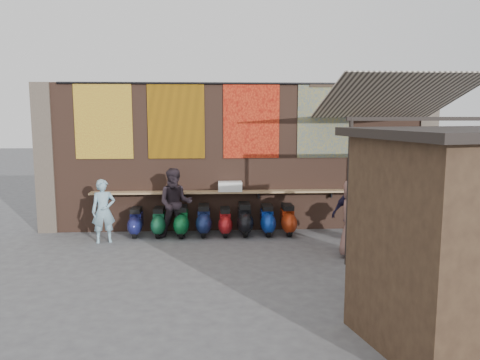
{
  "coord_description": "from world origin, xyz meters",
  "views": [
    {
      "loc": [
        -0.71,
        -10.07,
        3.17
      ],
      "look_at": [
        -0.08,
        1.2,
        1.58
      ],
      "focal_mm": 35.0,
      "sensor_mm": 36.0,
      "label": 1
    }
  ],
  "objects": [
    {
      "name": "shopper_navy",
      "position": [
        2.5,
        0.24,
        0.91
      ],
      "size": [
        1.08,
        0.5,
        1.81
      ],
      "primitive_type": "imported",
      "rotation": [
        0.0,
        0.0,
        3.19
      ],
      "color": "#1B1734",
      "rests_on": "ground"
    },
    {
      "name": "awning_ledger",
      "position": [
        3.5,
        2.49,
        3.95
      ],
      "size": [
        3.3,
        0.08,
        0.12
      ],
      "primitive_type": "cube",
      "color": "#33261C",
      "rests_on": "brick_wall"
    },
    {
      "name": "pier_left",
      "position": [
        -5.2,
        2.7,
        2.0
      ],
      "size": [
        0.5,
        0.5,
        4.0
      ],
      "primitive_type": "cube",
      "color": "#4C4238",
      "rests_on": "ground"
    },
    {
      "name": "diner_right",
      "position": [
        -1.7,
        1.75,
        0.91
      ],
      "size": [
        0.9,
        0.71,
        1.82
      ],
      "primitive_type": "imported",
      "rotation": [
        0.0,
        0.0,
        0.02
      ],
      "color": "#292027",
      "rests_on": "ground"
    },
    {
      "name": "stall_roof",
      "position": [
        2.78,
        -4.04,
        2.93
      ],
      "size": [
        3.42,
        2.92,
        0.12
      ],
      "primitive_type": "cube",
      "rotation": [
        0.0,
        0.0,
        0.24
      ],
      "color": "black",
      "rests_on": "market_stall"
    },
    {
      "name": "tapestry_multi",
      "position": [
        2.3,
        2.48,
        3.0
      ],
      "size": [
        1.5,
        0.02,
        2.0
      ],
      "primitive_type": "cube",
      "color": "navy",
      "rests_on": "brick_wall"
    },
    {
      "name": "stall_sign",
      "position": [
        2.54,
        -3.05,
        2.08
      ],
      "size": [
        1.18,
        0.32,
        0.5
      ],
      "primitive_type": "cube",
      "rotation": [
        0.0,
        0.0,
        0.24
      ],
      "color": "gold",
      "rests_on": "market_stall"
    },
    {
      "name": "awning_post_right",
      "position": [
        4.9,
        -0.6,
        1.55
      ],
      "size": [
        0.09,
        0.09,
        3.1
      ],
      "primitive_type": "cylinder",
      "color": "black",
      "rests_on": "ground"
    },
    {
      "name": "diner_left",
      "position": [
        -3.46,
        1.47,
        0.79
      ],
      "size": [
        0.66,
        0.52,
        1.59
      ],
      "primitive_type": "imported",
      "rotation": [
        0.0,
        0.0,
        0.26
      ],
      "color": "#80A8BA",
      "rests_on": "ground"
    },
    {
      "name": "stall_shelf",
      "position": [
        2.54,
        -3.05,
        1.05
      ],
      "size": [
        2.16,
        0.61,
        0.06
      ],
      "primitive_type": "cube",
      "rotation": [
        0.0,
        0.0,
        0.24
      ],
      "color": "#473321",
      "rests_on": "market_stall"
    },
    {
      "name": "scooter_stool_5",
      "position": [
        0.09,
        2.01,
        0.42
      ],
      "size": [
        0.4,
        0.88,
        0.84
      ],
      "primitive_type": null,
      "color": "black",
      "rests_on": "ground"
    },
    {
      "name": "scooter_stool_6",
      "position": [
        0.7,
        1.99,
        0.39
      ],
      "size": [
        0.37,
        0.82,
        0.78
      ],
      "primitive_type": null,
      "color": "#0D3198",
      "rests_on": "ground"
    },
    {
      "name": "market_stall",
      "position": [
        2.78,
        -4.04,
        1.43
      ],
      "size": [
        3.04,
        2.55,
        2.87
      ],
      "primitive_type": "cube",
      "rotation": [
        0.0,
        0.0,
        0.24
      ],
      "color": "black",
      "rests_on": "ground"
    },
    {
      "name": "hang_rail",
      "position": [
        0.0,
        2.47,
        3.98
      ],
      "size": [
        9.5,
        0.06,
        0.06
      ],
      "primitive_type": "cylinder",
      "rotation": [
        0.0,
        1.57,
        0.0
      ],
      "color": "black",
      "rests_on": "brick_wall"
    },
    {
      "name": "ground",
      "position": [
        0.0,
        0.0,
        0.0
      ],
      "size": [
        70.0,
        70.0,
        0.0
      ],
      "primitive_type": "plane",
      "color": "#474749",
      "rests_on": "ground"
    },
    {
      "name": "scooter_stool_0",
      "position": [
        -2.76,
        2.02,
        0.37
      ],
      "size": [
        0.35,
        0.78,
        0.74
      ],
      "primitive_type": null,
      "color": "navy",
      "rests_on": "ground"
    },
    {
      "name": "scooter_stool_2",
      "position": [
        -1.56,
        1.95,
        0.39
      ],
      "size": [
        0.37,
        0.83,
        0.79
      ],
      "primitive_type": null,
      "color": "#0D5E2C",
      "rests_on": "ground"
    },
    {
      "name": "scooter_stool_3",
      "position": [
        -0.98,
        2.0,
        0.4
      ],
      "size": [
        0.38,
        0.85,
        0.8
      ],
      "primitive_type": null,
      "color": "#141F4C",
      "rests_on": "ground"
    },
    {
      "name": "tapestry_redgold",
      "position": [
        -3.6,
        2.48,
        3.0
      ],
      "size": [
        1.5,
        0.02,
        2.0
      ],
      "primitive_type": "cube",
      "color": "#933915",
      "rests_on": "brick_wall"
    },
    {
      "name": "awning_canvas",
      "position": [
        3.5,
        0.9,
        3.55
      ],
      "size": [
        3.2,
        3.28,
        0.97
      ],
      "primitive_type": "cube",
      "rotation": [
        -0.28,
        0.0,
        0.0
      ],
      "color": "beige",
      "rests_on": "brick_wall"
    },
    {
      "name": "pier_right",
      "position": [
        5.2,
        2.7,
        2.0
      ],
      "size": [
        0.5,
        0.5,
        4.0
      ],
      "primitive_type": "cube",
      "color": "#4C4238",
      "rests_on": "ground"
    },
    {
      "name": "shopper_tan",
      "position": [
        2.37,
        -0.05,
        0.88
      ],
      "size": [
        0.89,
        1.02,
        1.76
      ],
      "primitive_type": "imported",
      "rotation": [
        0.0,
        0.0,
        1.1
      ],
      "color": "brown",
      "rests_on": "ground"
    },
    {
      "name": "brick_wall",
      "position": [
        0.0,
        2.7,
        2.0
      ],
      "size": [
        10.0,
        0.4,
        4.0
      ],
      "primitive_type": "cube",
      "color": "brown",
      "rests_on": "ground"
    },
    {
      "name": "scooter_stool_7",
      "position": [
        1.24,
        1.97,
        0.4
      ],
      "size": [
        0.38,
        0.83,
        0.79
      ],
      "primitive_type": null,
      "color": "#98280D",
      "rests_on": "ground"
    },
    {
      "name": "shelf_box",
      "position": [
        -0.28,
        2.3,
        1.25
      ],
      "size": [
        0.63,
        0.32,
        0.26
      ],
      "primitive_type": "cube",
      "color": "white",
      "rests_on": "eating_counter"
    },
    {
      "name": "shopper_grey",
      "position": [
        4.23,
        -0.78,
        0.92
      ],
      "size": [
        1.36,
        1.11,
        1.84
      ],
      "primitive_type": "imported",
      "rotation": [
        0.0,
        0.0,
        2.72
      ],
      "color": "#55555A",
      "rests_on": "ground"
    },
    {
      "name": "scooter_stool_4",
      "position": [
        -0.42,
        1.96,
        0.36
      ],
      "size": [
        0.34,
        0.76,
        0.72
      ],
      "primitive_type": null,
      "color": "maroon",
      "rests_on": "ground"
    },
    {
      "name": "awning_header",
      "position": [
        3.5,
        -0.6,
        3.08
      ],
      "size": [
        3.0,
        0.08,
        0.08
      ],
      "primitive_type": "cube",
      "color": "black",
      "rests_on": "awning_post_left"
    },
    {
      "name": "eating_counter",
      "position": [
        0.0,
        2.33,
        1.1
      ],
      "size": [
        8.0,
        0.32,
        0.05
      ],
      "primitive_type": "cube",
      "color": "#9E7A51",
      "rests_on": "brick_wall"
    },
    {
      "name": "tapestry_orange",
      "position": [
        0.3,
        2.48,
        3.0
      ],
      "size": [
        1.5,
        0.02,
        2.0
      ],
      "primitive_type": "cube",
      "color": "red",
      "rests_on": "brick_wall"
    },
    {
      "name": "scooter_stool_1",
      "position": [
        -2.16,
        2.01,
        0.37
      ],
      "size": [
        0.35,
        0.78,
        0.74
      ],
      "primitive_type": null,
      "color": "#1A6A42",
      "rests_on": "ground"
    },
    {
      "name": "tapestry_sun",
      "position": [
        -1.7,
        2.48,
        3.0
      ],
      "size": [
        1.5,
        0.02,
        2.0
      ],
      "primitive_type": "cube",
      "color": "orange",
      "rests_on": "brick_wall"
    },
    {
      "name": "awning_post_left",
      "position": [
        2.1,
        -0.6,
        1.55
      ],
      "size": [
        0.09,
        0.09,
        3.1
      ],
      "primitive_type": "cylinder",
      "color": "black",
      "rests_on": "ground"
    }
  ]
}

